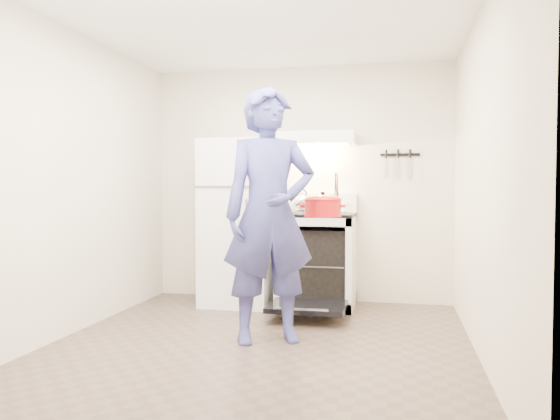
# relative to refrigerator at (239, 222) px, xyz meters

# --- Properties ---
(floor) EXTENTS (3.60, 3.60, 0.00)m
(floor) POSITION_rel_refrigerator_xyz_m (0.58, -1.45, -0.85)
(floor) COLOR brown
(floor) RESTS_ON ground
(back_wall) EXTENTS (3.20, 0.02, 2.50)m
(back_wall) POSITION_rel_refrigerator_xyz_m (0.58, 0.35, 0.40)
(back_wall) COLOR beige
(back_wall) RESTS_ON ground
(refrigerator) EXTENTS (0.70, 0.70, 1.70)m
(refrigerator) POSITION_rel_refrigerator_xyz_m (0.00, 0.00, 0.00)
(refrigerator) COLOR white
(refrigerator) RESTS_ON floor
(stove_body) EXTENTS (0.76, 0.65, 0.92)m
(stove_body) POSITION_rel_refrigerator_xyz_m (0.81, 0.02, -0.39)
(stove_body) COLOR white
(stove_body) RESTS_ON floor
(cooktop) EXTENTS (0.76, 0.65, 0.03)m
(cooktop) POSITION_rel_refrigerator_xyz_m (0.81, 0.02, 0.09)
(cooktop) COLOR black
(cooktop) RESTS_ON stove_body
(backsplash) EXTENTS (0.76, 0.07, 0.20)m
(backsplash) POSITION_rel_refrigerator_xyz_m (0.81, 0.31, 0.20)
(backsplash) COLOR white
(backsplash) RESTS_ON cooktop
(oven_door) EXTENTS (0.70, 0.54, 0.04)m
(oven_door) POSITION_rel_refrigerator_xyz_m (0.81, -0.57, -0.72)
(oven_door) COLOR black
(oven_door) RESTS_ON floor
(oven_rack) EXTENTS (0.60, 0.52, 0.01)m
(oven_rack) POSITION_rel_refrigerator_xyz_m (0.81, 0.02, -0.41)
(oven_rack) COLOR slate
(oven_rack) RESTS_ON stove_body
(range_hood) EXTENTS (0.76, 0.50, 0.12)m
(range_hood) POSITION_rel_refrigerator_xyz_m (0.81, 0.10, 0.86)
(range_hood) COLOR white
(range_hood) RESTS_ON back_wall
(knife_strip) EXTENTS (0.40, 0.02, 0.03)m
(knife_strip) POSITION_rel_refrigerator_xyz_m (1.63, 0.33, 0.70)
(knife_strip) COLOR black
(knife_strip) RESTS_ON back_wall
(pizza_stone) EXTENTS (0.32, 0.32, 0.02)m
(pizza_stone) POSITION_rel_refrigerator_xyz_m (0.78, -0.01, -0.40)
(pizza_stone) COLOR brown
(pizza_stone) RESTS_ON oven_rack
(tea_kettle) EXTENTS (0.20, 0.17, 0.25)m
(tea_kettle) POSITION_rel_refrigerator_xyz_m (0.62, 0.20, 0.22)
(tea_kettle) COLOR silver
(tea_kettle) RESTS_ON cooktop
(utensil_jar) EXTENTS (0.11, 0.11, 0.13)m
(utensil_jar) POSITION_rel_refrigerator_xyz_m (1.03, -0.20, 0.20)
(utensil_jar) COLOR silver
(utensil_jar) RESTS_ON cooktop
(person) EXTENTS (0.86, 0.74, 1.99)m
(person) POSITION_rel_refrigerator_xyz_m (0.63, -1.30, 0.15)
(person) COLOR navy
(person) RESTS_ON floor
(dutch_oven) EXTENTS (0.38, 0.31, 0.24)m
(dutch_oven) POSITION_rel_refrigerator_xyz_m (1.00, -0.93, 0.19)
(dutch_oven) COLOR red
(dutch_oven) RESTS_ON person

